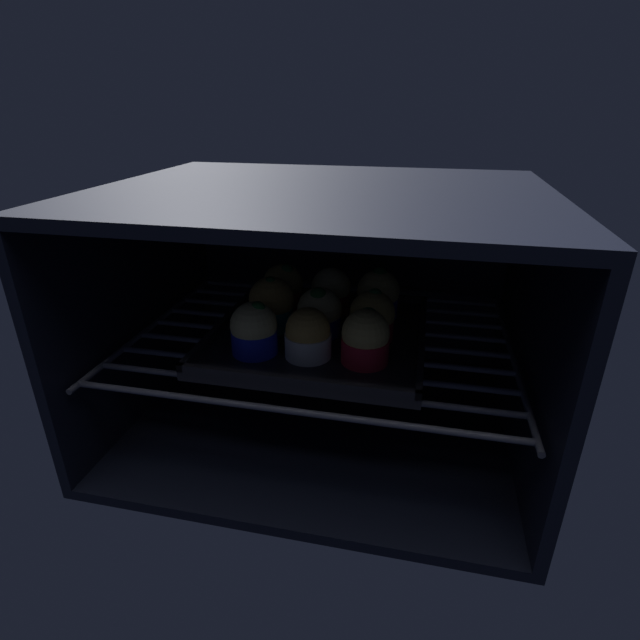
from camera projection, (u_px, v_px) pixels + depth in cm
name	position (u px, v px, depth cm)	size (l,w,h in cm)	color
oven_cavity	(328.00, 306.00, 74.79)	(59.00, 47.00, 37.00)	black
oven_rack	(322.00, 338.00, 72.42)	(54.80, 42.00, 0.80)	#444756
baking_tray	(320.00, 335.00, 70.79)	(29.91, 29.91, 2.20)	black
muffin_row0_col0	(254.00, 330.00, 63.73)	(6.20, 6.20, 7.34)	#1928B7
muffin_row0_col1	(308.00, 335.00, 62.85)	(6.12, 6.12, 6.74)	silver
muffin_row0_col2	(366.00, 338.00, 61.40)	(6.12, 6.12, 7.13)	red
muffin_row1_col0	(272.00, 304.00, 70.58)	(6.60, 6.60, 8.06)	#0C8C84
muffin_row1_col1	(320.00, 313.00, 68.93)	(6.37, 6.37, 7.28)	#1928B7
muffin_row1_col2	(372.00, 317.00, 67.65)	(6.36, 6.36, 7.30)	red
muffin_row2_col0	(283.00, 288.00, 77.57)	(6.44, 6.44, 7.56)	red
muffin_row2_col1	(331.00, 292.00, 76.30)	(6.22, 6.22, 7.13)	red
muffin_row2_col2	(378.00, 295.00, 74.73)	(6.53, 6.53, 7.82)	#1928B7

